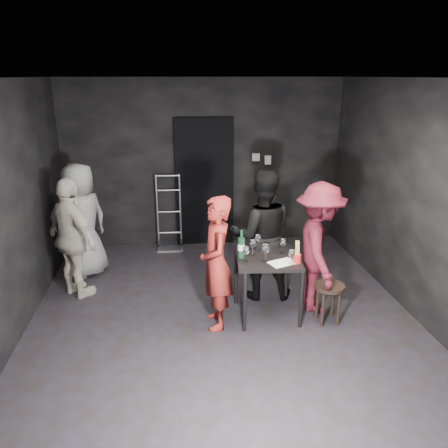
{
  "coord_description": "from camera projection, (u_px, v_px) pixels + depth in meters",
  "views": [
    {
      "loc": [
        -0.55,
        -4.54,
        2.72
      ],
      "look_at": [
        0.05,
        0.25,
        1.07
      ],
      "focal_mm": 35.0,
      "sensor_mm": 36.0,
      "label": 1
    }
  ],
  "objects": [
    {
      "name": "wall_back",
      "position": [
        204.0,
        164.0,
        7.12
      ],
      "size": [
        4.5,
        0.04,
        2.7
      ],
      "primitive_type": "cube",
      "color": "black",
      "rests_on": "ground"
    },
    {
      "name": "bystander_grey",
      "position": [
        81.0,
        217.0,
        6.02
      ],
      "size": [
        0.93,
        0.93,
        1.74
      ],
      "primitive_type": "imported",
      "rotation": [
        0.0,
        0.0,
        3.92
      ],
      "color": "slate",
      "rests_on": "floor"
    },
    {
      "name": "wine_glass_c",
      "position": [
        258.0,
        242.0,
        5.14
      ],
      "size": [
        0.08,
        0.08,
        0.22
      ],
      "primitive_type": null,
      "rotation": [
        0.0,
        0.0,
        0.0
      ],
      "color": "white",
      "rests_on": "tasting_table"
    },
    {
      "name": "bystander_cream",
      "position": [
        72.0,
        237.0,
        5.46
      ],
      "size": [
        0.99,
        0.99,
        1.62
      ],
      "primitive_type": "imported",
      "rotation": [
        0.0,
        0.0,
        2.35
      ],
      "color": "beige",
      "rests_on": "floor"
    },
    {
      "name": "tasting_mat",
      "position": [
        282.0,
        263.0,
        4.84
      ],
      "size": [
        0.34,
        0.28,
        0.0
      ],
      "primitive_type": "cube",
      "rotation": [
        0.0,
        0.0,
        0.36
      ],
      "color": "white",
      "rests_on": "tasting_table"
    },
    {
      "name": "tasting_table",
      "position": [
        268.0,
        265.0,
        5.04
      ],
      "size": [
        0.72,
        0.72,
        0.75
      ],
      "rotation": [
        0.0,
        0.0,
        -0.1
      ],
      "color": "black",
      "rests_on": "floor"
    },
    {
      "name": "reserved_card",
      "position": [
        296.0,
        254.0,
        4.96
      ],
      "size": [
        0.1,
        0.14,
        0.1
      ],
      "primitive_type": null,
      "rotation": [
        0.0,
        0.0,
        -0.21
      ],
      "color": "white",
      "rests_on": "tasting_table"
    },
    {
      "name": "wall_left",
      "position": [
        7.0,
        215.0,
        4.51
      ],
      "size": [
        0.04,
        5.0,
        2.7
      ],
      "primitive_type": "cube",
      "color": "black",
      "rests_on": "ground"
    },
    {
      "name": "wallbox_upper",
      "position": [
        256.0,
        157.0,
        7.14
      ],
      "size": [
        0.12,
        0.06,
        0.12
      ],
      "primitive_type": "cube",
      "color": "#B7B7B2",
      "rests_on": "wall_back"
    },
    {
      "name": "server_red",
      "position": [
        216.0,
        262.0,
        4.79
      ],
      "size": [
        0.39,
        0.58,
        1.55
      ],
      "primitive_type": "imported",
      "rotation": [
        0.0,
        0.0,
        -1.54
      ],
      "color": "maroon",
      "rests_on": "floor"
    },
    {
      "name": "hand_truck",
      "position": [
        170.0,
        235.0,
        7.18
      ],
      "size": [
        0.41,
        0.35,
        1.24
      ],
      "rotation": [
        0.0,
        0.0,
        -0.06
      ],
      "color": "#B2B2B7",
      "rests_on": "floor"
    },
    {
      "name": "wine_glass_a",
      "position": [
        246.0,
        253.0,
        4.84
      ],
      "size": [
        0.1,
        0.1,
        0.19
      ],
      "primitive_type": null,
      "rotation": [
        0.0,
        0.0,
        -0.42
      ],
      "color": "white",
      "rests_on": "tasting_table"
    },
    {
      "name": "stool",
      "position": [
        329.0,
        292.0,
        4.98
      ],
      "size": [
        0.35,
        0.35,
        0.47
      ],
      "rotation": [
        0.0,
        0.0,
        -0.14
      ],
      "color": "black",
      "rests_on": "floor"
    },
    {
      "name": "wine_glass_f",
      "position": [
        283.0,
        245.0,
        5.08
      ],
      "size": [
        0.1,
        0.1,
        0.19
      ],
      "primitive_type": null,
      "rotation": [
        0.0,
        0.0,
        -0.44
      ],
      "color": "white",
      "rests_on": "tasting_table"
    },
    {
      "name": "wine_bottle",
      "position": [
        241.0,
        247.0,
        4.94
      ],
      "size": [
        0.08,
        0.08,
        0.33
      ],
      "rotation": [
        0.0,
        0.0,
        0.03
      ],
      "color": "black",
      "rests_on": "tasting_table"
    },
    {
      "name": "wallbox_lower",
      "position": [
        268.0,
        160.0,
        7.18
      ],
      "size": [
        0.1,
        0.06,
        0.14
      ],
      "primitive_type": "cube",
      "color": "#B7B7B2",
      "rests_on": "wall_back"
    },
    {
      "name": "breadstick_cup",
      "position": [
        297.0,
        252.0,
        4.81
      ],
      "size": [
        0.09,
        0.09,
        0.28
      ],
      "rotation": [
        0.0,
        0.0,
        0.21
      ],
      "color": "red",
      "rests_on": "tasting_table"
    },
    {
      "name": "wine_glass_e",
      "position": [
        291.0,
        256.0,
        4.78
      ],
      "size": [
        0.09,
        0.09,
        0.18
      ],
      "primitive_type": null,
      "rotation": [
        0.0,
        0.0,
        0.41
      ],
      "color": "white",
      "rests_on": "tasting_table"
    },
    {
      "name": "doorway",
      "position": [
        205.0,
        183.0,
        7.16
      ],
      "size": [
        0.95,
        0.1,
        2.1
      ],
      "primitive_type": "cube",
      "color": "black",
      "rests_on": "ground"
    },
    {
      "name": "wall_front",
      "position": [
        277.0,
        336.0,
        2.43
      ],
      "size": [
        4.5,
        0.04,
        2.7
      ],
      "primitive_type": "cube",
      "color": "black",
      "rests_on": "ground"
    },
    {
      "name": "wall_right",
      "position": [
        415.0,
        201.0,
        5.04
      ],
      "size": [
        0.04,
        5.0,
        2.7
      ],
      "primitive_type": "cube",
      "color": "black",
      "rests_on": "ground"
    },
    {
      "name": "man_maroon",
      "position": [
        319.0,
        245.0,
        5.14
      ],
      "size": [
        0.64,
        1.13,
        1.66
      ],
      "primitive_type": "imported",
      "rotation": [
        0.0,
        0.0,
        1.43
      ],
      "color": "#55131F",
      "rests_on": "floor"
    },
    {
      "name": "wine_glass_b",
      "position": [
        253.0,
        247.0,
        5.02
      ],
      "size": [
        0.08,
        0.08,
        0.21
      ],
      "primitive_type": null,
      "rotation": [
        0.0,
        0.0,
        0.04
      ],
      "color": "white",
      "rests_on": "tasting_table"
    },
    {
      "name": "woman_black",
      "position": [
        262.0,
        229.0,
        5.43
      ],
      "size": [
        0.93,
        0.57,
        1.83
      ],
      "primitive_type": "imported",
      "rotation": [
        0.0,
        0.0,
        3.04
      ],
      "color": "black",
      "rests_on": "floor"
    },
    {
      "name": "wine_glass_d",
      "position": [
        266.0,
        252.0,
        4.84
      ],
      "size": [
        0.11,
        0.11,
        0.22
      ],
      "primitive_type": null,
      "rotation": [
        0.0,
        0.0,
        0.33
      ],
      "color": "white",
      "rests_on": "tasting_table"
    },
    {
      "name": "floor",
      "position": [
        223.0,
        316.0,
        5.21
      ],
      "size": [
        4.5,
        5.0,
        0.02
      ],
      "primitive_type": "cube",
      "color": "black",
      "rests_on": "ground"
    },
    {
      "name": "ceiling",
      "position": [
        222.0,
        78.0,
        4.34
      ],
      "size": [
        4.5,
        5.0,
        0.02
      ],
      "primitive_type": "cube",
      "color": "silver",
      "rests_on": "ground"
    }
  ]
}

